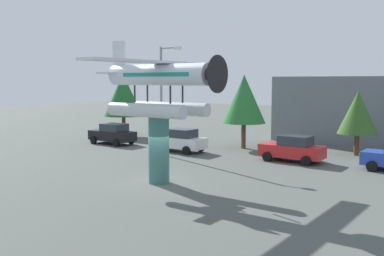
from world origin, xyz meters
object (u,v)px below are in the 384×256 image
(car_mid_white, at_px, (180,140))
(tree_east, at_px, (244,99))
(car_far_red, at_px, (293,149))
(car_near_black, at_px, (113,134))
(tree_west, at_px, (123,95))
(floatplane_monument, at_px, (160,84))
(storefront_building, at_px, (370,110))
(streetlight_primary, at_px, (163,93))
(tree_center_back, at_px, (358,113))
(display_pedestal, at_px, (159,150))

(car_mid_white, xyz_separation_m, tree_east, (3.09, 4.33, 3.05))
(car_far_red, xyz_separation_m, tree_east, (-5.55, 3.29, 3.05))
(car_near_black, height_order, car_far_red, same)
(tree_west, bearing_deg, car_near_black, -55.75)
(floatplane_monument, xyz_separation_m, storefront_building, (4.99, 22.00, -2.35))
(streetlight_primary, bearing_deg, car_near_black, 165.65)
(streetlight_primary, bearing_deg, tree_west, 148.37)
(tree_west, distance_m, tree_center_back, 21.56)
(display_pedestal, distance_m, car_mid_white, 10.42)
(tree_west, bearing_deg, tree_center_back, 4.92)
(car_near_black, distance_m, tree_east, 11.52)
(floatplane_monument, height_order, tree_west, floatplane_monument)
(display_pedestal, height_order, tree_east, tree_east)
(tree_east, bearing_deg, display_pedestal, -80.24)
(display_pedestal, relative_size, car_far_red, 0.84)
(car_near_black, distance_m, car_far_red, 15.78)
(floatplane_monument, distance_m, tree_center_back, 16.29)
(car_far_red, bearing_deg, tree_west, -9.90)
(car_far_red, height_order, storefront_building, storefront_building)
(storefront_building, xyz_separation_m, tree_center_back, (0.89, -6.96, 0.24))
(streetlight_primary, height_order, tree_center_back, streetlight_primary)
(car_near_black, xyz_separation_m, car_mid_white, (7.10, 0.08, 0.00))
(car_mid_white, bearing_deg, tree_center_back, -151.59)
(tree_east, relative_size, tree_center_back, 1.25)
(tree_east, bearing_deg, streetlight_primary, -116.64)
(car_near_black, xyz_separation_m, tree_west, (-2.99, 4.39, 3.13))
(storefront_building, bearing_deg, streetlight_primary, -125.03)
(tree_west, relative_size, tree_east, 1.04)
(floatplane_monument, bearing_deg, car_mid_white, 122.10)
(car_mid_white, bearing_deg, floatplane_monument, 121.74)
(car_near_black, distance_m, streetlight_primary, 8.16)
(tree_west, height_order, tree_east, tree_west)
(car_mid_white, xyz_separation_m, streetlight_primary, (-0.03, -1.89, 3.64))
(car_near_black, xyz_separation_m, storefront_building, (17.59, 13.19, 1.99))
(car_mid_white, bearing_deg, storefront_building, -128.66)
(car_near_black, relative_size, storefront_building, 0.27)
(display_pedestal, height_order, car_near_black, display_pedestal)
(floatplane_monument, distance_m, tree_west, 20.45)
(car_near_black, bearing_deg, car_mid_white, -179.34)
(display_pedestal, xyz_separation_m, streetlight_primary, (-5.40, 7.00, 2.75))
(tree_west, xyz_separation_m, tree_center_back, (21.46, 1.85, -0.91))
(display_pedestal, relative_size, car_mid_white, 0.84)
(tree_west, xyz_separation_m, tree_east, (13.18, 0.03, -0.09))
(car_mid_white, relative_size, streetlight_primary, 0.54)
(floatplane_monument, xyz_separation_m, tree_center_back, (5.88, 15.04, -2.11))
(display_pedestal, xyz_separation_m, tree_west, (-15.45, 13.19, 2.24))
(streetlight_primary, distance_m, tree_west, 11.82)
(car_far_red, height_order, tree_east, tree_east)
(car_mid_white, relative_size, tree_east, 0.72)
(car_far_red, bearing_deg, tree_east, -30.69)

